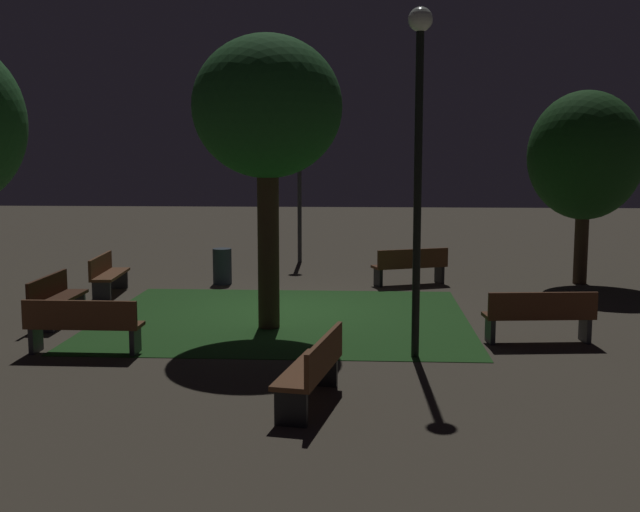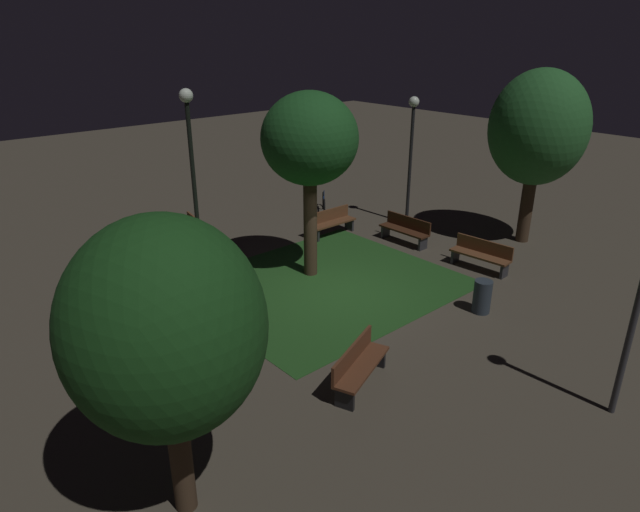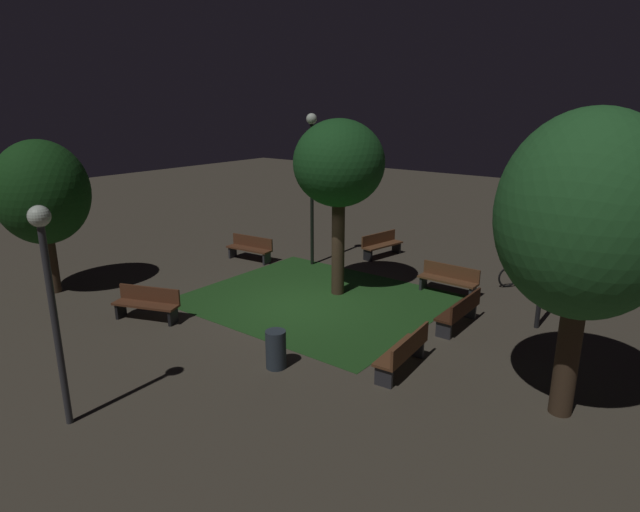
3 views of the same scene
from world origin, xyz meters
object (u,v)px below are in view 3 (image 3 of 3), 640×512
at_px(tree_tall_center, 42,193).
at_px(bench_front_left, 381,244).
at_px(bench_path_side, 250,248).
at_px(lamp_post_plaza_east, 550,211).
at_px(lamp_post_plaza_west, 312,166).
at_px(bench_corner, 460,311).
at_px(lamp_post_path_center, 48,278).
at_px(tree_back_right, 587,218).
at_px(tree_back_left, 339,165).
at_px(trash_bin, 276,349).
at_px(bench_by_lamp, 449,279).
at_px(bicycle, 522,276).
at_px(bench_near_trees, 147,303).
at_px(bench_lawn_edge, 404,351).

bearing_deg(tree_tall_center, bench_front_left, -31.54).
distance_m(bench_path_side, lamp_post_plaza_east, 10.49).
bearing_deg(lamp_post_plaza_west, bench_path_side, 115.22).
xyz_separation_m(bench_corner, lamp_post_path_center, (-8.31, 3.84, 2.29)).
bearing_deg(tree_back_right, bench_path_side, 73.03).
height_order(bench_corner, tree_back_left, tree_back_left).
height_order(lamp_post_path_center, trash_bin, lamp_post_path_center).
bearing_deg(tree_back_left, tree_back_right, -110.65).
relative_size(bench_by_lamp, tree_back_right, 0.32).
bearing_deg(tree_back_right, lamp_post_plaza_east, 22.27).
xyz_separation_m(bench_by_lamp, bicycle, (2.08, -1.52, -0.14)).
bearing_deg(bench_near_trees, lamp_post_plaza_east, -55.20).
bearing_deg(bench_front_left, lamp_post_plaza_west, 149.54).
xyz_separation_m(tree_back_left, tree_tall_center, (-5.19, 6.90, -0.81)).
xyz_separation_m(bench_path_side, tree_back_left, (-0.90, -4.60, 3.38)).
distance_m(bench_path_side, bench_by_lamp, 7.36).
bearing_deg(trash_bin, bench_lawn_edge, -56.09).
relative_size(bench_front_left, tree_back_left, 0.36).
distance_m(bench_path_side, tree_back_right, 12.65).
distance_m(tree_tall_center, lamp_post_path_center, 7.79).
bearing_deg(lamp_post_plaza_east, bicycle, 24.31).
relative_size(tree_back_left, lamp_post_plaza_west, 0.99).
relative_size(bench_by_lamp, bicycle, 1.38).
relative_size(bench_lawn_edge, tree_tall_center, 0.40).
distance_m(bench_front_left, bench_path_side, 4.87).
bearing_deg(tree_back_left, tree_tall_center, 126.93).
distance_m(bench_by_lamp, lamp_post_plaza_east, 4.00).
bearing_deg(tree_tall_center, lamp_post_path_center, -115.08).
relative_size(bench_corner, lamp_post_plaza_east, 0.40).
height_order(tree_tall_center, lamp_post_path_center, tree_tall_center).
bearing_deg(lamp_post_path_center, tree_back_right, -50.03).
relative_size(bench_front_left, lamp_post_path_center, 0.46).
xyz_separation_m(bench_lawn_edge, tree_back_left, (3.08, 3.99, 3.38)).
height_order(bench_near_trees, lamp_post_plaza_east, lamp_post_plaza_east).
bearing_deg(tree_back_left, bench_front_left, 14.34).
xyz_separation_m(bench_front_left, bench_path_side, (-3.38, 3.51, 0.00)).
height_order(bench_lawn_edge, bicycle, bicycle).
distance_m(tree_back_left, lamp_post_plaza_east, 5.72).
height_order(bench_corner, lamp_post_path_center, lamp_post_path_center).
xyz_separation_m(bench_front_left, bicycle, (-0.18, -5.28, -0.14)).
xyz_separation_m(bench_near_trees, lamp_post_plaza_west, (6.63, -0.31, 3.01)).
height_order(bench_by_lamp, trash_bin, bench_by_lamp).
bearing_deg(lamp_post_plaza_east, bench_front_left, 64.28).
bearing_deg(bench_near_trees, bench_path_side, 17.64).
xyz_separation_m(bench_front_left, lamp_post_path_center, (-12.77, -1.25, 2.29)).
bearing_deg(bench_path_side, tree_back_left, -101.02).
bearing_deg(bench_lawn_edge, bench_by_lamp, 14.58).
bearing_deg(trash_bin, tree_back_right, -70.08).
height_order(bench_front_left, trash_bin, bench_front_left).
relative_size(tree_back_left, lamp_post_path_center, 1.29).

